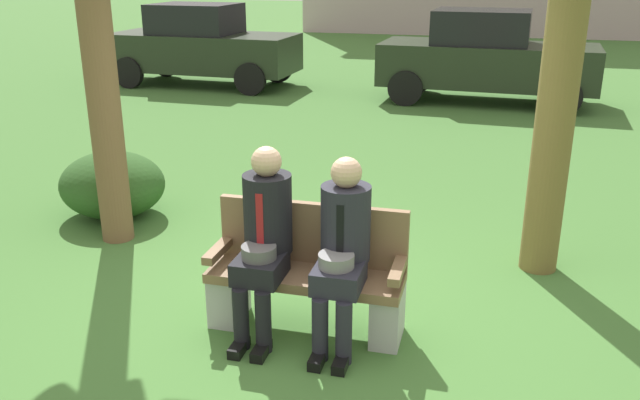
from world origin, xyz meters
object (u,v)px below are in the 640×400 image
object	(u,v)px
seated_man_right	(342,244)
parked_car_far	(486,57)
seated_man_left	(264,234)
shrub_near_bench	(113,185)
park_bench	(308,276)
parked_car_near	(202,45)

from	to	relation	value
seated_man_right	parked_car_far	world-z (taller)	parked_car_far
seated_man_left	seated_man_right	distance (m)	0.55
seated_man_left	shrub_near_bench	xyz separation A→B (m)	(-2.27, 1.76, -0.40)
park_bench	shrub_near_bench	bearing A→B (deg)	147.28
seated_man_right	parked_car_near	distance (m)	10.52
shrub_near_bench	seated_man_right	bearing A→B (deg)	-31.93
seated_man_left	parked_car_near	size ratio (longest dim) A/B	0.34
seated_man_left	parked_car_far	size ratio (longest dim) A/B	0.34
seated_man_right	parked_car_far	size ratio (longest dim) A/B	0.33
seated_man_left	parked_car_far	world-z (taller)	parked_car_far
seated_man_left	parked_car_near	xyz separation A→B (m)	(-4.57, 9.19, 0.09)
seated_man_left	parked_car_far	xyz separation A→B (m)	(1.26, 8.83, 0.09)
seated_man_right	parked_car_near	size ratio (longest dim) A/B	0.33
seated_man_right	shrub_near_bench	xyz separation A→B (m)	(-2.83, 1.76, -0.39)
park_bench	seated_man_right	distance (m)	0.45
seated_man_left	seated_man_right	xyz separation A→B (m)	(0.55, -0.00, -0.02)
seated_man_left	park_bench	bearing A→B (deg)	23.62
seated_man_right	shrub_near_bench	world-z (taller)	seated_man_right
park_bench	seated_man_left	world-z (taller)	seated_man_left
shrub_near_bench	parked_car_far	size ratio (longest dim) A/B	0.27
seated_man_right	parked_car_far	xyz separation A→B (m)	(0.71, 8.84, 0.11)
park_bench	parked_car_far	xyz separation A→B (m)	(0.99, 8.71, 0.44)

